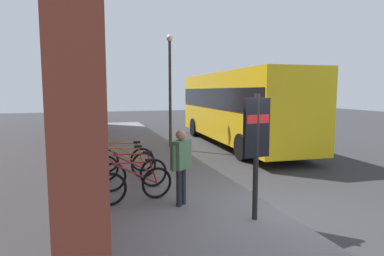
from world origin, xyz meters
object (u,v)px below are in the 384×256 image
(street_lamp, at_px, (170,81))
(city_bus, at_px, (237,104))
(bicycle_nearest_sign, at_px, (125,159))
(bicycle_end_of_row, at_px, (135,185))
(bicycle_under_window, at_px, (133,174))
(bicycle_leaning_wall, at_px, (125,166))
(transit_info_sign, at_px, (256,136))
(pedestrian_by_facade, at_px, (181,160))

(street_lamp, bearing_deg, city_bus, -86.32)
(bicycle_nearest_sign, height_order, city_bus, city_bus)
(bicycle_end_of_row, distance_m, city_bus, 9.14)
(bicycle_under_window, relative_size, street_lamp, 0.37)
(bicycle_end_of_row, bearing_deg, bicycle_leaning_wall, -0.11)
(transit_info_sign, distance_m, pedestrian_by_facade, 1.73)
(bicycle_leaning_wall, bearing_deg, bicycle_nearest_sign, -5.35)
(transit_info_sign, relative_size, street_lamp, 0.50)
(pedestrian_by_facade, bearing_deg, bicycle_leaning_wall, 20.72)
(bicycle_leaning_wall, height_order, transit_info_sign, transit_info_sign)
(bicycle_end_of_row, xyz_separation_m, bicycle_leaning_wall, (1.91, -0.00, 0.00))
(bicycle_leaning_wall, bearing_deg, transit_info_sign, -150.33)
(bicycle_under_window, xyz_separation_m, bicycle_leaning_wall, (0.97, 0.09, 0.00))
(street_lamp, bearing_deg, pedestrian_by_facade, 167.80)
(bicycle_end_of_row, height_order, transit_info_sign, transit_info_sign)
(bicycle_nearest_sign, xyz_separation_m, transit_info_sign, (-4.42, -1.95, 1.21))
(bicycle_under_window, distance_m, city_bus, 8.38)
(transit_info_sign, xyz_separation_m, pedestrian_by_facade, (1.16, 1.12, -0.61))
(bicycle_leaning_wall, bearing_deg, pedestrian_by_facade, -159.28)
(city_bus, xyz_separation_m, pedestrian_by_facade, (-7.44, 4.86, -0.81))
(bicycle_under_window, relative_size, bicycle_nearest_sign, 1.00)
(city_bus, height_order, street_lamp, street_lamp)
(bicycle_nearest_sign, bearing_deg, bicycle_under_window, -179.50)
(transit_info_sign, bearing_deg, city_bus, -23.50)
(street_lamp, bearing_deg, bicycle_leaning_wall, 152.83)
(bicycle_under_window, height_order, city_bus, city_bus)
(pedestrian_by_facade, bearing_deg, bicycle_under_window, 29.48)
(bicycle_leaning_wall, distance_m, city_bus, 7.78)
(bicycle_nearest_sign, bearing_deg, pedestrian_by_facade, -165.67)
(bicycle_nearest_sign, distance_m, pedestrian_by_facade, 3.41)
(bicycle_leaning_wall, xyz_separation_m, city_bus, (5.03, -5.77, 1.41))
(bicycle_leaning_wall, height_order, pedestrian_by_facade, pedestrian_by_facade)
(bicycle_end_of_row, xyz_separation_m, street_lamp, (6.73, -2.48, 2.48))
(transit_info_sign, distance_m, city_bus, 9.38)
(bicycle_nearest_sign, bearing_deg, city_bus, -53.69)
(bicycle_under_window, height_order, transit_info_sign, transit_info_sign)
(bicycle_end_of_row, distance_m, bicycle_under_window, 0.95)
(bicycle_leaning_wall, xyz_separation_m, transit_info_sign, (-3.57, -2.03, 1.21))
(pedestrian_by_facade, height_order, street_lamp, street_lamp)
(bicycle_nearest_sign, xyz_separation_m, pedestrian_by_facade, (-3.25, -0.83, 0.60))
(bicycle_end_of_row, distance_m, bicycle_nearest_sign, 2.76)
(transit_info_sign, xyz_separation_m, city_bus, (8.60, -3.74, 0.20))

